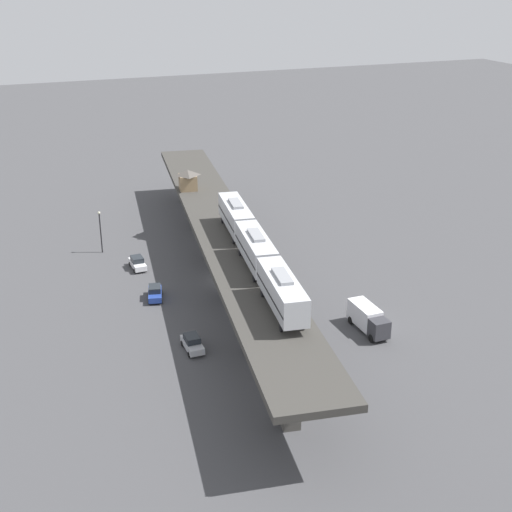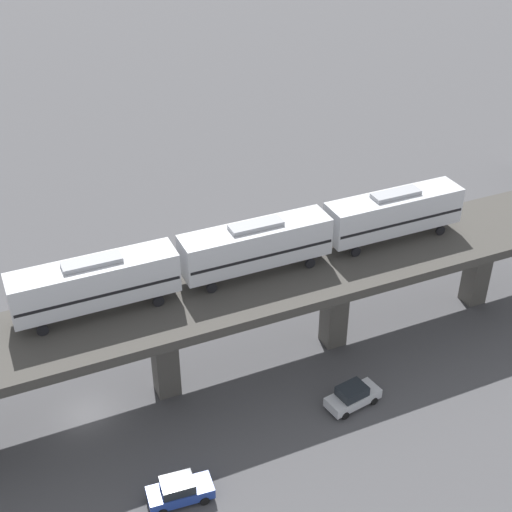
# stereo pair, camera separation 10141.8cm
# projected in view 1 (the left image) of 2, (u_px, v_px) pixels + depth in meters

# --- Properties ---
(ground_plane) EXTENTS (400.00, 400.00, 0.00)m
(ground_plane) POSITION_uv_depth(u_px,v_px,m) (224.00, 280.00, 104.72)
(ground_plane) COLOR #424244
(elevated_viaduct) EXTENTS (21.63, 92.25, 8.24)m
(elevated_viaduct) POSITION_uv_depth(u_px,v_px,m) (223.00, 235.00, 102.19)
(elevated_viaduct) COLOR #393733
(elevated_viaduct) RESTS_ON ground
(subway_train) EXTENTS (8.16, 37.21, 4.45)m
(subway_train) POSITION_uv_depth(u_px,v_px,m) (256.00, 248.00, 87.49)
(subway_train) COLOR silver
(subway_train) RESTS_ON elevated_viaduct
(signal_hut) EXTENTS (3.65, 3.65, 3.40)m
(signal_hut) POSITION_uv_depth(u_px,v_px,m) (188.00, 179.00, 117.81)
(signal_hut) COLOR #8C7251
(signal_hut) RESTS_ON elevated_viaduct
(street_car_blue) EXTENTS (2.79, 4.70, 1.89)m
(street_car_blue) POSITION_uv_depth(u_px,v_px,m) (155.00, 293.00, 98.64)
(street_car_blue) COLOR #233D93
(street_car_blue) RESTS_ON ground
(street_car_silver) EXTENTS (1.99, 4.42, 1.89)m
(street_car_silver) POSITION_uv_depth(u_px,v_px,m) (192.00, 343.00, 85.62)
(street_car_silver) COLOR #B7BABF
(street_car_silver) RESTS_ON ground
(street_car_white) EXTENTS (2.08, 4.46, 1.89)m
(street_car_white) POSITION_uv_depth(u_px,v_px,m) (137.00, 263.00, 108.40)
(street_car_white) COLOR silver
(street_car_white) RESTS_ON ground
(delivery_truck) EXTENTS (2.45, 7.23, 3.20)m
(delivery_truck) POSITION_uv_depth(u_px,v_px,m) (368.00, 318.00, 89.78)
(delivery_truck) COLOR #333338
(delivery_truck) RESTS_ON ground
(street_lamp) EXTENTS (0.44, 0.44, 6.94)m
(street_lamp) POSITION_uv_depth(u_px,v_px,m) (100.00, 228.00, 113.24)
(street_lamp) COLOR black
(street_lamp) RESTS_ON ground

